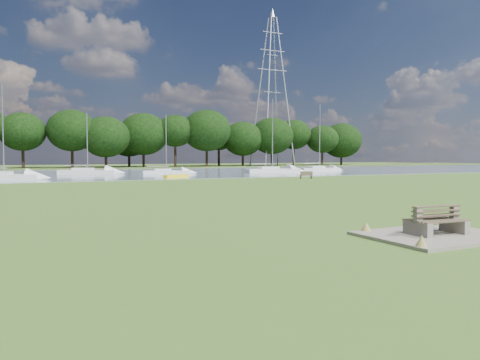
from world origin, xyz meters
name	(u,v)px	position (x,y,z in m)	size (l,w,h in m)	color
ground	(237,199)	(0.00, 0.00, 0.00)	(220.00, 220.00, 0.00)	#606A2C
river	(106,174)	(0.00, 42.00, 0.00)	(220.00, 40.00, 0.10)	slate
far_bank	(78,168)	(0.00, 72.00, 0.00)	(220.00, 20.00, 0.40)	#4C6626
concrete_pad	(436,236)	(0.00, -14.00, 0.05)	(4.20, 3.20, 0.10)	gray
bench_pair	(436,222)	(0.00, -14.00, 0.48)	(1.80, 1.13, 0.94)	gray
riverbank_bench	(306,175)	(16.40, 17.26, 0.41)	(1.39, 0.80, 0.82)	brown
kayak	(176,176)	(4.84, 25.76, 0.21)	(3.14, 0.73, 0.31)	yellow
pylon	(272,69)	(42.55, 70.00, 22.33)	(7.59, 5.32, 35.88)	#A6A9B0
tree_line	(67,134)	(-2.26, 68.00, 6.56)	(138.09, 9.12, 11.04)	black
sailboat_1	(319,168)	(30.23, 34.32, 0.59)	(6.62, 2.05, 10.11)	silver
sailboat_3	(3,175)	(-12.40, 28.63, 0.55)	(7.07, 4.18, 9.48)	silver
sailboat_4	(166,171)	(6.53, 35.21, 0.48)	(6.30, 2.75, 7.75)	silver
sailboat_5	(272,169)	(21.45, 33.36, 0.58)	(7.86, 2.99, 10.37)	silver
sailboat_6	(87,170)	(-2.78, 39.60, 0.54)	(7.49, 4.72, 8.01)	silver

